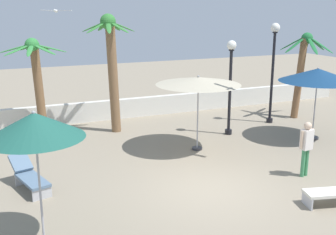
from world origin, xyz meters
TOP-DOWN VIEW (x-y plane):
  - ground_plane at (0.00, 0.00)m, footprint 56.00×56.00m
  - boundary_wall at (0.00, 8.71)m, footprint 25.20×0.30m
  - patio_umbrella_0 at (1.26, 3.26)m, footprint 3.04×3.04m
  - patio_umbrella_1 at (6.07, 2.61)m, footprint 2.95×2.95m
  - patio_umbrella_2 at (-4.77, -1.07)m, footprint 2.08×2.08m
  - palm_tree_0 at (-0.92, 6.71)m, footprint 2.14×2.20m
  - palm_tree_2 at (7.85, 5.57)m, footprint 2.57×2.42m
  - palm_tree_3 at (-3.79, 7.62)m, footprint 2.62×2.63m
  - lamp_post_0 at (3.33, 4.47)m, footprint 0.38×0.38m
  - lamp_post_1 at (6.00, 5.31)m, footprint 0.40×0.40m
  - lounge_chair_0 at (-4.76, 2.07)m, footprint 1.03×1.95m
  - guest_0 at (3.16, -0.30)m, footprint 0.55×0.30m
  - seagull_1 at (-2.80, 7.97)m, footprint 1.19×0.70m

SIDE VIEW (x-z plane):
  - ground_plane at x=0.00m, z-range 0.00..0.00m
  - lounge_chair_0 at x=-4.76m, z-range -0.02..0.81m
  - boundary_wall at x=0.00m, z-range 0.00..0.91m
  - guest_0 at x=3.16m, z-range 0.19..1.93m
  - lamp_post_0 at x=3.33m, z-range 0.49..4.33m
  - palm_tree_2 at x=7.85m, z-range 0.53..4.50m
  - palm_tree_3 at x=-3.79m, z-range 0.55..4.48m
  - patio_umbrella_0 at x=1.26m, z-range 1.17..3.93m
  - patio_umbrella_1 at x=6.07m, z-range 1.12..3.98m
  - patio_umbrella_2 at x=-4.77m, z-range 1.19..4.23m
  - lamp_post_1 at x=6.00m, z-range 0.64..5.08m
  - palm_tree_0 at x=-0.92m, z-range 0.57..5.42m
  - seagull_1 at x=-2.80m, z-range 4.87..5.01m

